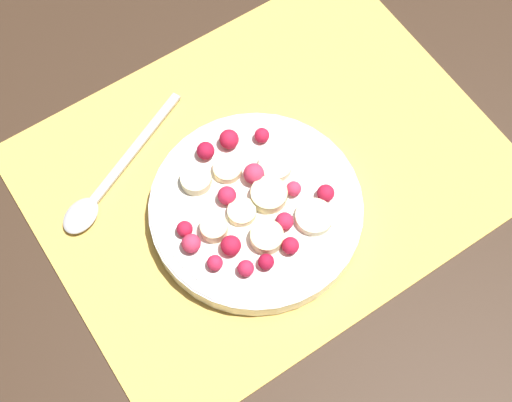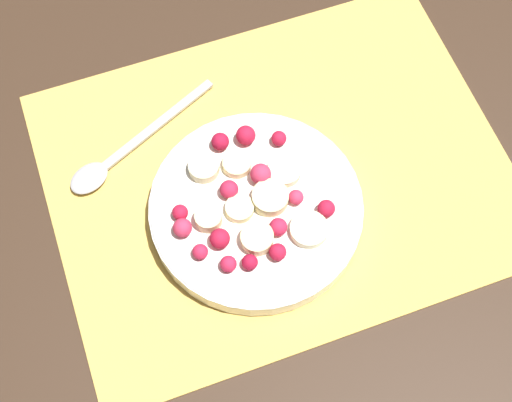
{
  "view_description": "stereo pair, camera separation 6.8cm",
  "coord_description": "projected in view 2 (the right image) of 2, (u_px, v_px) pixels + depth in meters",
  "views": [
    {
      "loc": [
        -0.19,
        -0.27,
        0.66
      ],
      "look_at": [
        -0.04,
        -0.04,
        0.04
      ],
      "focal_mm": 50.0,
      "sensor_mm": 36.0,
      "label": 1
    },
    {
      "loc": [
        -0.13,
        -0.3,
        0.66
      ],
      "look_at": [
        -0.04,
        -0.04,
        0.04
      ],
      "focal_mm": 50.0,
      "sensor_mm": 36.0,
      "label": 2
    }
  ],
  "objects": [
    {
      "name": "ground_plane",
      "position": [
        278.0,
        174.0,
        0.73
      ],
      "size": [
        3.0,
        3.0,
        0.0
      ],
      "primitive_type": "plane",
      "color": "#382619"
    },
    {
      "name": "spoon",
      "position": [
        114.0,
        159.0,
        0.73
      ],
      "size": [
        0.18,
        0.1,
        0.01
      ],
      "rotation": [
        0.0,
        0.0,
        3.57
      ],
      "color": "#B2B2B7",
      "rests_on": "placemat"
    },
    {
      "name": "placemat",
      "position": [
        278.0,
        173.0,
        0.73
      ],
      "size": [
        0.46,
        0.36,
        0.01
      ],
      "color": "#E0B251",
      "rests_on": "ground_plane"
    },
    {
      "name": "fruit_bowl",
      "position": [
        255.0,
        208.0,
        0.7
      ],
      "size": [
        0.21,
        0.21,
        0.04
      ],
      "color": "white",
      "rests_on": "placemat"
    }
  ]
}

